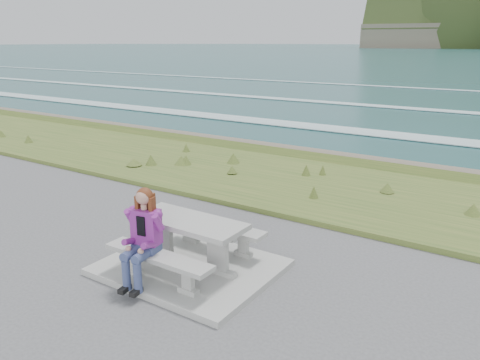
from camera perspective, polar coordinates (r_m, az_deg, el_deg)
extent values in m
cube|color=#A4A59F|center=(7.51, -6.08, -10.51)|extent=(2.60, 2.10, 0.10)
cube|color=#A4A59F|center=(7.79, -9.21, -8.85)|extent=(0.62, 0.12, 0.08)
cube|color=#A4A59F|center=(7.67, -9.32, -6.86)|extent=(0.34, 0.09, 0.51)
cube|color=#A4A59F|center=(7.56, -9.42, -4.81)|extent=(0.62, 0.12, 0.08)
cube|color=#A4A59F|center=(7.17, -2.69, -11.00)|extent=(0.62, 0.12, 0.08)
cube|color=#A4A59F|center=(7.04, -2.73, -8.87)|extent=(0.34, 0.09, 0.51)
cube|color=#A4A59F|center=(6.92, -2.76, -6.66)|extent=(0.62, 0.12, 0.08)
cube|color=#A4A59F|center=(7.19, -6.26, -5.11)|extent=(1.80, 0.75, 0.08)
cube|color=#A4A59F|center=(7.35, -12.94, -10.71)|extent=(0.30, 0.12, 0.08)
cube|color=#A4A59F|center=(7.28, -13.02, -9.66)|extent=(0.17, 0.09, 0.22)
cube|color=#A4A59F|center=(7.22, -13.10, -8.59)|extent=(0.30, 0.12, 0.08)
cube|color=#A4A59F|center=(6.69, -6.31, -13.27)|extent=(0.30, 0.12, 0.08)
cube|color=#A4A59F|center=(6.61, -6.35, -12.14)|extent=(0.17, 0.09, 0.22)
cube|color=#A4A59F|center=(6.54, -6.40, -10.99)|extent=(0.30, 0.12, 0.08)
cube|color=#A4A59F|center=(6.84, -9.96, -9.18)|extent=(1.80, 0.35, 0.07)
cube|color=#A4A59F|center=(8.27, -5.93, -7.17)|extent=(0.30, 0.12, 0.08)
cube|color=#A4A59F|center=(8.21, -5.96, -6.21)|extent=(0.17, 0.09, 0.22)
cube|color=#A4A59F|center=(8.15, -5.99, -5.24)|extent=(0.30, 0.12, 0.08)
cube|color=#A4A59F|center=(7.68, 0.41, -9.00)|extent=(0.30, 0.12, 0.08)
cube|color=#A4A59F|center=(7.62, 0.41, -7.98)|extent=(0.17, 0.09, 0.22)
cube|color=#A4A59F|center=(7.56, 0.41, -6.94)|extent=(0.30, 0.12, 0.08)
cube|color=#A4A59F|center=(7.81, -2.92, -5.56)|extent=(1.80, 0.35, 0.07)
cube|color=#32541F|center=(11.53, 9.83, -1.13)|extent=(160.00, 4.50, 0.22)
cube|color=brown|center=(14.14, 14.60, 1.87)|extent=(160.00, 0.80, 2.20)
cube|color=silver|center=(20.28, 19.95, 0.70)|extent=(220.00, 3.00, 0.06)
cube|color=silver|center=(27.95, 23.96, 4.41)|extent=(220.00, 2.00, 0.06)
cube|color=silver|center=(39.70, 27.06, 7.24)|extent=(220.00, 1.40, 0.06)
cube|color=navy|center=(6.88, -12.21, -10.37)|extent=(0.47, 0.74, 0.56)
cube|color=#852689|center=(6.83, -11.37, -5.56)|extent=(0.43, 0.29, 0.51)
sphere|color=tan|center=(6.66, -11.67, -2.04)|extent=(0.22, 0.22, 0.22)
sphere|color=#572914|center=(6.67, -11.56, -1.90)|extent=(0.24, 0.24, 0.24)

